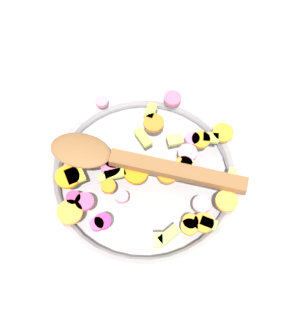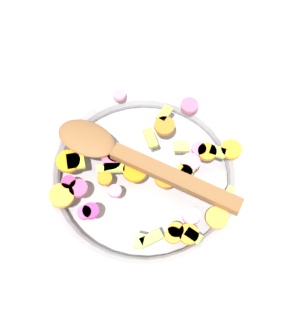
{
  "view_description": "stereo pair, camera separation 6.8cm",
  "coord_description": "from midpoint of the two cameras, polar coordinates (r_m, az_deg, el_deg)",
  "views": [
    {
      "loc": [
        -0.18,
        -0.24,
        0.66
      ],
      "look_at": [
        0.0,
        0.0,
        0.05
      ],
      "focal_mm": 50.0,
      "sensor_mm": 36.0,
      "label": 1
    },
    {
      "loc": [
        -0.12,
        -0.27,
        0.66
      ],
      "look_at": [
        0.0,
        0.0,
        0.05
      ],
      "focal_mm": 50.0,
      "sensor_mm": 36.0,
      "label": 2
    }
  ],
  "objects": [
    {
      "name": "ground_plane",
      "position": [
        0.72,
        -2.67,
        -2.01
      ],
      "size": [
        4.0,
        4.0,
        0.0
      ],
      "primitive_type": "plane",
      "color": "silver"
    },
    {
      "name": "skillet",
      "position": [
        0.7,
        -2.75,
        -1.28
      ],
      "size": [
        0.35,
        0.35,
        0.05
      ],
      "color": "gray",
      "rests_on": "ground_plane"
    },
    {
      "name": "chopped_vegetables",
      "position": [
        0.67,
        -2.62,
        -0.73
      ],
      "size": [
        0.29,
        0.28,
        0.01
      ],
      "color": "orange",
      "rests_on": "skillet"
    },
    {
      "name": "wooden_spoon",
      "position": [
        0.67,
        -5.19,
        0.69
      ],
      "size": [
        0.21,
        0.25,
        0.01
      ],
      "color": "brown",
      "rests_on": "chopped_vegetables"
    }
  ]
}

